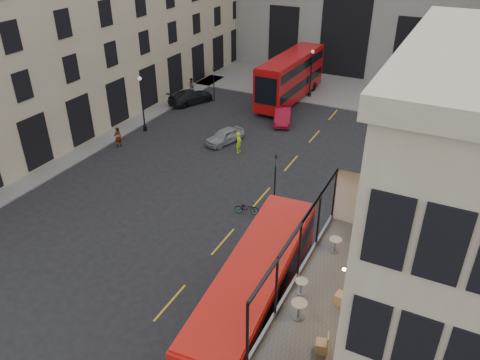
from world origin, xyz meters
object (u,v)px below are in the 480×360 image
at_px(pedestrian_b, 266,91).
at_px(pedestrian_e, 118,137).
at_px(car_a, 225,136).
at_px(cafe_table_far, 335,243).
at_px(bicycle, 247,208).
at_px(cafe_chair_d, 367,239).
at_px(cafe_chair_a, 322,346).
at_px(cyclist, 239,142).
at_px(pedestrian_c, 367,100).
at_px(street_lamp_b, 311,77).
at_px(bus_near, 255,296).
at_px(cafe_chair_c, 367,273).
at_px(street_lamp_a, 143,107).
at_px(traffic_light_far, 214,80).
at_px(cafe_chair_b, 341,298).
at_px(bus_far, 291,75).
at_px(car_c, 191,97).
at_px(cafe_table_mid, 301,285).
at_px(car_b, 283,116).
at_px(traffic_light_near, 275,171).
at_px(pedestrian_a, 192,86).
at_px(pedestrian_d, 396,118).
at_px(cafe_table_near, 299,308).

height_order(pedestrian_b, pedestrian_e, pedestrian_e).
height_order(car_a, cafe_table_far, cafe_table_far).
bearing_deg(bicycle, cafe_chair_d, -140.74).
bearing_deg(cafe_chair_a, cyclist, 123.47).
relative_size(pedestrian_b, pedestrian_e, 0.98).
xyz_separation_m(pedestrian_c, cafe_table_far, (5.35, -31.32, 4.27)).
bearing_deg(street_lamp_b, bus_near, -75.13).
height_order(cyclist, pedestrian_b, cyclist).
height_order(bus_near, pedestrian_c, bus_near).
xyz_separation_m(bus_near, car_a, (-11.90, 19.04, -1.95)).
relative_size(bicycle, cafe_chair_c, 2.00).
relative_size(street_lamp_a, pedestrian_c, 3.32).
bearing_deg(traffic_light_far, pedestrian_b, 33.13).
bearing_deg(cafe_chair_b, bus_far, 114.29).
xyz_separation_m(bus_far, bicycle, (5.61, -22.48, -2.37)).
distance_m(car_c, cafe_table_mid, 35.54).
distance_m(car_a, pedestrian_c, 17.44).
xyz_separation_m(car_b, cafe_table_mid, (11.43, -26.68, 4.31)).
height_order(pedestrian_e, cafe_chair_d, cafe_chair_d).
distance_m(traffic_light_near, street_lamp_b, 22.56).
distance_m(bicycle, pedestrian_c, 24.30).
xyz_separation_m(bus_near, car_c, (-20.02, 26.31, -1.86)).
distance_m(car_a, cafe_table_mid, 24.94).
bearing_deg(bus_far, car_b, -74.68).
relative_size(street_lamp_b, cafe_chair_c, 6.27).
xyz_separation_m(street_lamp_a, bus_near, (20.02, -17.97, 0.22)).
bearing_deg(pedestrian_c, bicycle, 71.29).
xyz_separation_m(traffic_light_far, pedestrian_a, (-3.54, 1.06, -1.53)).
height_order(bicycle, pedestrian_a, pedestrian_a).
height_order(cafe_chair_b, cafe_chair_c, cafe_chair_b).
relative_size(street_lamp_a, pedestrian_e, 2.88).
height_order(cafe_chair_a, cafe_chair_b, cafe_chair_b).
relative_size(street_lamp_b, pedestrian_d, 3.40).
height_order(car_c, cafe_table_near, cafe_table_near).
bearing_deg(cafe_table_mid, cafe_chair_a, -55.40).
relative_size(street_lamp_b, car_a, 1.36).
bearing_deg(pedestrian_c, cafe_table_near, 85.85).
relative_size(street_lamp_a, car_a, 1.36).
bearing_deg(pedestrian_b, cafe_chair_b, -89.65).
bearing_deg(cafe_chair_a, street_lamp_b, 109.42).
bearing_deg(cafe_chair_a, car_c, 129.17).
height_order(traffic_light_far, pedestrian_a, traffic_light_far).
xyz_separation_m(bus_near, pedestrian_b, (-13.18, 31.12, -1.71)).
distance_m(cafe_table_near, cafe_chair_d, 6.01).
bearing_deg(bus_far, pedestrian_b, -160.06).
xyz_separation_m(pedestrian_c, cafe_chair_b, (6.55, -34.43, 4.07)).
bearing_deg(pedestrian_c, pedestrian_b, 1.00).
relative_size(bus_near, car_b, 2.67).
bearing_deg(cafe_chair_a, car_b, 114.24).
relative_size(traffic_light_far, street_lamp_a, 0.71).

